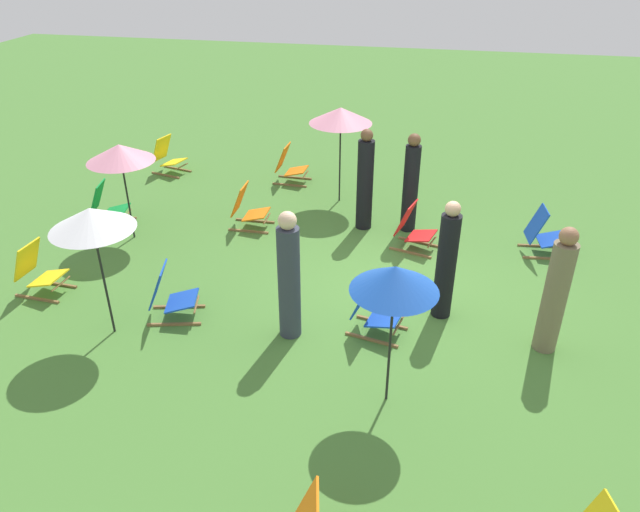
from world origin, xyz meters
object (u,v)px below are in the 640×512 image
object	(u,v)px
deckchair_3	(168,157)
deckchair_5	(374,309)
umbrella_2	(395,279)
person_3	(556,293)
deckchair_11	(248,209)
umbrella_3	(91,219)
deckchair_0	(413,229)
deckchair_4	(290,166)
deckchair_9	(107,206)
person_4	(365,182)
umbrella_1	(341,116)
person_0	(289,278)
deckchair_8	(170,295)
deckchair_2	(38,271)
deckchair_1	(543,234)
person_2	(411,185)
person_1	(446,263)

from	to	relation	value
deckchair_3	deckchair_5	size ratio (longest dim) A/B	1.01
deckchair_3	umbrella_2	xyz separation A→B (m)	(-6.31, -5.59, 1.32)
person_3	deckchair_11	bearing A→B (deg)	46.40
deckchair_3	umbrella_2	world-z (taller)	umbrella_2
person_3	umbrella_3	bearing A→B (deg)	82.67
deckchair_0	umbrella_2	bearing A→B (deg)	-164.60
deckchair_4	deckchair_11	world-z (taller)	same
deckchair_9	person_4	size ratio (longest dim) A/B	0.45
deckchair_4	person_3	size ratio (longest dim) A/B	0.46
umbrella_1	person_0	bearing A→B (deg)	-178.48
deckchair_8	umbrella_3	distance (m)	1.60
person_0	person_4	xyz separation A→B (m)	(3.45, -0.53, 0.00)
umbrella_2	person_4	xyz separation A→B (m)	(4.48, 0.91, -0.79)
person_4	deckchair_3	bearing A→B (deg)	-100.70
deckchair_0	deckchair_2	xyz separation A→B (m)	(-2.57, 5.46, 0.00)
deckchair_1	person_3	world-z (taller)	person_3
umbrella_1	person_2	world-z (taller)	umbrella_1
deckchair_1	deckchair_3	world-z (taller)	same
deckchair_9	person_2	bearing A→B (deg)	-92.16
deckchair_5	person_3	distance (m)	2.34
deckchair_2	deckchair_9	world-z (taller)	same
deckchair_1	deckchair_3	distance (m)	8.10
deckchair_8	umbrella_1	world-z (taller)	umbrella_1
deckchair_3	person_2	size ratio (longest dim) A/B	0.47
deckchair_8	deckchair_2	bearing A→B (deg)	70.95
deckchair_11	person_3	xyz separation A→B (m)	(-2.64, -4.97, 0.49)
deckchair_8	umbrella_3	world-z (taller)	umbrella_3
deckchair_1	umbrella_3	size ratio (longest dim) A/B	0.44
deckchair_0	person_2	xyz separation A→B (m)	(0.70, 0.13, 0.51)
deckchair_2	deckchair_9	bearing A→B (deg)	7.55
deckchair_4	deckchair_8	distance (m)	5.27
deckchair_4	person_3	world-z (taller)	person_3
umbrella_2	person_1	bearing A→B (deg)	-16.92
deckchair_9	umbrella_2	world-z (taller)	umbrella_2
deckchair_4	deckchair_11	bearing A→B (deg)	176.67
deckchair_5	person_3	xyz separation A→B (m)	(0.11, -2.29, 0.49)
deckchair_0	deckchair_9	world-z (taller)	same
deckchair_1	deckchair_9	world-z (taller)	same
deckchair_2	person_3	bearing A→B (deg)	-85.40
deckchair_3	umbrella_1	distance (m)	4.33
deckchair_11	person_4	xyz separation A→B (m)	(0.43, -2.09, 0.53)
deckchair_5	person_4	distance (m)	3.27
deckchair_2	umbrella_2	world-z (taller)	umbrella_2
deckchair_0	deckchair_3	distance (m)	6.14
deckchair_3	umbrella_3	xyz separation A→B (m)	(-5.74, -1.74, 1.37)
deckchair_9	deckchair_1	bearing A→B (deg)	-98.16
deckchair_9	umbrella_1	size ratio (longest dim) A/B	0.44
umbrella_2	person_3	world-z (taller)	umbrella_2
person_1	person_0	bearing A→B (deg)	111.28
deckchair_1	umbrella_2	xyz separation A→B (m)	(-4.11, 2.20, 1.32)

